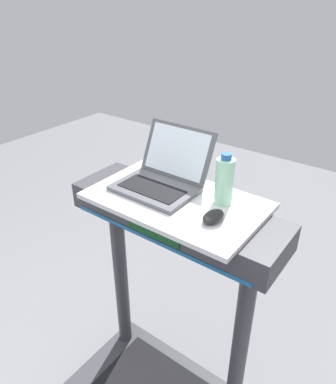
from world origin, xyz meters
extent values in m
cylinder|color=#38383D|center=(-0.34, 0.70, 0.60)|extent=(0.07, 0.07, 0.91)
cylinder|color=#38383D|center=(0.34, 0.70, 0.60)|extent=(0.07, 0.07, 0.91)
cube|color=#38383D|center=(0.00, 0.70, 1.11)|extent=(0.90, 0.28, 0.11)
cube|color=#0C3F19|center=(0.00, 0.56, 1.11)|extent=(0.24, 0.01, 0.06)
cube|color=#1E598C|center=(0.00, 0.56, 1.07)|extent=(0.81, 0.00, 0.02)
cube|color=silver|center=(0.00, 0.70, 1.18)|extent=(0.68, 0.41, 0.02)
cube|color=#515459|center=(-0.10, 0.70, 1.20)|extent=(0.32, 0.22, 0.02)
cube|color=black|center=(-0.10, 0.68, 1.21)|extent=(0.26, 0.12, 0.00)
cube|color=#515459|center=(-0.10, 0.85, 1.31)|extent=(0.32, 0.10, 0.20)
cube|color=white|center=(-0.10, 0.85, 1.31)|extent=(0.28, 0.08, 0.18)
ellipsoid|color=black|center=(0.20, 0.65, 1.20)|extent=(0.07, 0.10, 0.03)
cylinder|color=#9EDBB2|center=(0.16, 0.78, 1.28)|extent=(0.07, 0.07, 0.18)
cylinder|color=#2659A5|center=(0.16, 0.78, 1.38)|extent=(0.04, 0.04, 0.02)
camera|label=1|loc=(0.71, -0.31, 1.90)|focal=34.32mm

